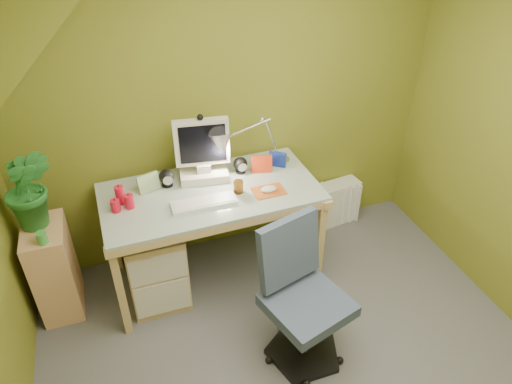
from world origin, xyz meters
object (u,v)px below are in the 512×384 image
object	(u,v)px
task_chair	(308,304)
radiator	(336,203)
desk_lamp	(263,130)
side_ledge	(55,269)
potted_plant	(29,188)
desk	(213,235)
monitor	(202,143)

from	to	relation	value
task_chair	radiator	size ratio (longest dim) A/B	2.37
desk_lamp	side_ledge	xyz separation A→B (m)	(-1.58, -0.12, -0.75)
potted_plant	radiator	xyz separation A→B (m)	(2.32, 0.21, -0.81)
radiator	desk	bearing A→B (deg)	-172.69
side_ledge	desk	bearing A→B (deg)	-2.81
desk	potted_plant	bearing A→B (deg)	173.08
desk_lamp	desk	bearing A→B (deg)	-172.60
task_chair	monitor	bearing A→B (deg)	91.87
desk_lamp	potted_plant	bearing A→B (deg)	168.31
desk	side_ledge	size ratio (longest dim) A/B	2.10
side_ledge	task_chair	xyz separation A→B (m)	(1.49, -0.95, 0.12)
desk	task_chair	world-z (taller)	task_chair
desk	radiator	size ratio (longest dim) A/B	3.75
desk	potted_plant	size ratio (longest dim) A/B	2.58
monitor	potted_plant	bearing A→B (deg)	-168.31
monitor	task_chair	size ratio (longest dim) A/B	0.59
desk_lamp	side_ledge	size ratio (longest dim) A/B	0.85
potted_plant	monitor	bearing A→B (deg)	3.79
desk	radiator	xyz separation A→B (m)	(1.20, 0.32, -0.20)
side_ledge	potted_plant	bearing A→B (deg)	90.00
desk	monitor	xyz separation A→B (m)	(0.00, 0.18, 0.68)
desk	task_chair	distance (m)	0.97
potted_plant	desk	bearing A→B (deg)	-5.34
desk	potted_plant	distance (m)	1.28
monitor	potted_plant	xyz separation A→B (m)	(-1.13, -0.07, -0.08)
desk_lamp	potted_plant	size ratio (longest dim) A/B	1.04
side_ledge	task_chair	distance (m)	1.77
monitor	desk_lamp	size ratio (longest dim) A/B	0.92
side_ledge	radiator	size ratio (longest dim) A/B	1.78
potted_plant	task_chair	size ratio (longest dim) A/B	0.61
radiator	side_ledge	bearing A→B (deg)	178.84
desk	side_ledge	world-z (taller)	desk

